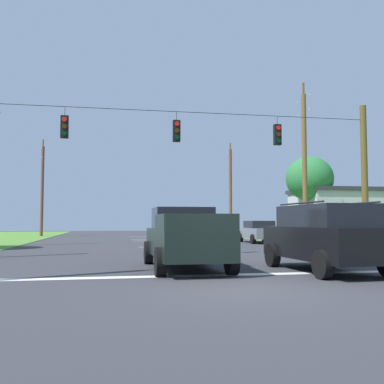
% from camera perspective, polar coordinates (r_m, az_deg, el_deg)
% --- Properties ---
extents(ground_plane, '(120.00, 120.00, 0.00)m').
position_cam_1_polar(ground_plane, '(10.05, 6.33, -12.35)').
color(ground_plane, '#333338').
extents(stop_bar_stripe, '(15.72, 0.45, 0.01)m').
position_cam_1_polar(stop_bar_stripe, '(12.52, 2.89, -10.65)').
color(stop_bar_stripe, white).
rests_on(stop_bar_stripe, ground).
extents(lane_dash_0, '(2.50, 0.15, 0.01)m').
position_cam_1_polar(lane_dash_0, '(18.38, -1.44, -8.44)').
color(lane_dash_0, white).
rests_on(lane_dash_0, ground).
extents(lane_dash_1, '(2.50, 0.15, 0.01)m').
position_cam_1_polar(lane_dash_1, '(25.89, -4.06, -7.07)').
color(lane_dash_1, white).
rests_on(lane_dash_1, ground).
extents(lane_dash_2, '(2.50, 0.15, 0.01)m').
position_cam_1_polar(lane_dash_2, '(33.90, -5.57, -6.28)').
color(lane_dash_2, white).
rests_on(lane_dash_2, ground).
extents(lane_dash_3, '(2.50, 0.15, 0.01)m').
position_cam_1_polar(lane_dash_3, '(36.93, -5.96, -6.07)').
color(lane_dash_3, white).
rests_on(lane_dash_3, ground).
extents(lane_dash_4, '(2.50, 0.15, 0.01)m').
position_cam_1_polar(lane_dash_4, '(42.51, -6.54, -5.76)').
color(lane_dash_4, white).
rests_on(lane_dash_4, ground).
extents(overhead_signal_span, '(18.28, 0.31, 7.02)m').
position_cam_1_polar(overhead_signal_span, '(19.38, -1.98, 3.14)').
color(overhead_signal_span, brown).
rests_on(overhead_signal_span, ground).
extents(pickup_truck, '(2.30, 5.41, 1.95)m').
position_cam_1_polar(pickup_truck, '(14.17, -0.93, -5.94)').
color(pickup_truck, black).
rests_on(pickup_truck, ground).
extents(suv_black, '(2.39, 4.88, 2.05)m').
position_cam_1_polar(suv_black, '(13.90, 16.75, -5.44)').
color(suv_black, black).
rests_on(suv_black, ground).
extents(distant_car_crossing_white, '(2.25, 4.41, 1.52)m').
position_cam_1_polar(distant_car_crossing_white, '(25.63, 0.02, -5.36)').
color(distant_car_crossing_white, silver).
rests_on(distant_car_crossing_white, ground).
extents(distant_car_oncoming, '(2.02, 4.30, 1.52)m').
position_cam_1_polar(distant_car_oncoming, '(31.21, 8.62, -5.03)').
color(distant_car_oncoming, slate).
rests_on(distant_car_oncoming, ground).
extents(utility_pole_mid_right, '(0.32, 1.97, 10.65)m').
position_cam_1_polar(utility_pole_mid_right, '(29.90, 14.30, 3.45)').
color(utility_pole_mid_right, brown).
rests_on(utility_pole_mid_right, ground).
extents(utility_pole_far_right, '(0.32, 1.77, 9.75)m').
position_cam_1_polar(utility_pole_far_right, '(46.76, 4.98, 0.15)').
color(utility_pole_far_right, brown).
rests_on(utility_pole_far_right, ground).
extents(utility_pole_far_left, '(0.31, 1.87, 9.66)m').
position_cam_1_polar(utility_pole_far_left, '(46.37, -18.74, 0.43)').
color(utility_pole_far_left, brown).
rests_on(utility_pole_far_left, ground).
extents(tree_roadside_far_right, '(3.54, 3.54, 6.37)m').
position_cam_1_polar(tree_roadside_far_right, '(34.46, 14.90, 1.63)').
color(tree_roadside_far_right, brown).
rests_on(tree_roadside_far_right, ground).
extents(roadside_store, '(12.83, 6.62, 5.25)m').
position_cam_1_polar(roadside_store, '(38.35, 22.51, -2.69)').
color(roadside_store, '#B2B2B7').
rests_on(roadside_store, ground).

